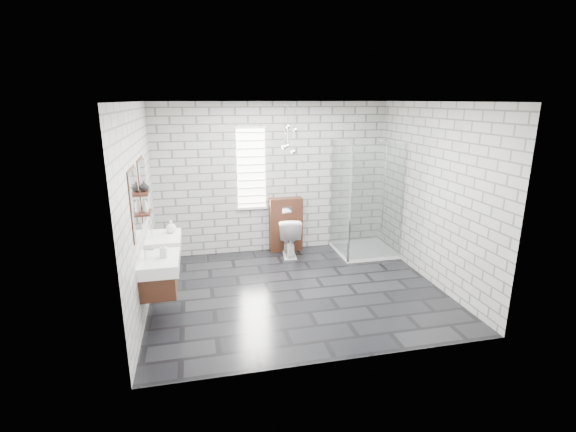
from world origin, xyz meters
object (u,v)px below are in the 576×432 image
object	(u,v)px
vanity_left	(156,265)
shower_enclosure	(362,228)
cistern_panel	(286,224)
vanity_right	(161,242)
toilet	(289,236)

from	to	relation	value
vanity_left	shower_enclosure	xyz separation A→B (m)	(3.41, 1.66, -0.25)
vanity_left	cistern_panel	bearing A→B (deg)	45.83
cistern_panel	vanity_right	bearing A→B (deg)	-148.38
vanity_left	toilet	distance (m)	2.89
vanity_left	vanity_right	world-z (taller)	same
shower_enclosure	toilet	xyz separation A→B (m)	(-1.29, 0.27, -0.15)
cistern_panel	toilet	distance (m)	0.29
vanity_right	toilet	distance (m)	2.40
cistern_panel	toilet	xyz separation A→B (m)	(-0.00, -0.25, -0.15)
vanity_right	vanity_left	bearing A→B (deg)	-90.00
shower_enclosure	cistern_panel	bearing A→B (deg)	158.17
shower_enclosure	vanity_left	bearing A→B (deg)	-154.00
vanity_left	cistern_panel	distance (m)	3.05
vanity_right	shower_enclosure	size ratio (longest dim) A/B	0.77
toilet	vanity_right	bearing A→B (deg)	33.44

